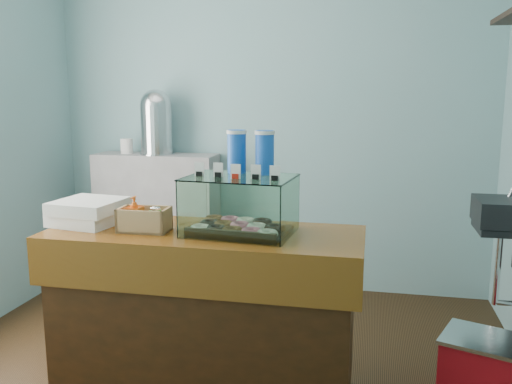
% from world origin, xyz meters
% --- Properties ---
extents(ground, '(3.50, 3.50, 0.00)m').
position_xyz_m(ground, '(0.00, 0.00, 0.00)').
color(ground, black).
rests_on(ground, ground).
extents(room_shell, '(3.54, 3.04, 2.82)m').
position_xyz_m(room_shell, '(0.03, 0.01, 1.71)').
color(room_shell, '#72A2A7').
rests_on(room_shell, ground).
extents(counter, '(1.60, 0.60, 0.90)m').
position_xyz_m(counter, '(0.00, -0.25, 0.46)').
color(counter, '#3E1E0C').
rests_on(counter, ground).
extents(back_shelf, '(1.00, 0.32, 1.10)m').
position_xyz_m(back_shelf, '(-0.90, 1.32, 0.55)').
color(back_shelf, '#949497').
rests_on(back_shelf, ground).
extents(display_case, '(0.55, 0.43, 0.50)m').
position_xyz_m(display_case, '(0.19, -0.22, 1.06)').
color(display_case, '#331D0F').
rests_on(display_case, counter).
extents(condiment_crate, '(0.25, 0.16, 0.18)m').
position_xyz_m(condiment_crate, '(-0.30, -0.31, 0.96)').
color(condiment_crate, tan).
rests_on(condiment_crate, counter).
extents(pastry_boxes, '(0.38, 0.38, 0.13)m').
position_xyz_m(pastry_boxes, '(-0.65, -0.22, 0.96)').
color(pastry_boxes, silver).
rests_on(pastry_boxes, counter).
extents(coffee_urn, '(0.28, 0.28, 0.52)m').
position_xyz_m(coffee_urn, '(-0.88, 1.30, 1.37)').
color(coffee_urn, silver).
rests_on(coffee_urn, back_shelf).
extents(red_cooler, '(0.52, 0.46, 0.38)m').
position_xyz_m(red_cooler, '(1.42, -0.08, 0.19)').
color(red_cooler, red).
rests_on(red_cooler, ground).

